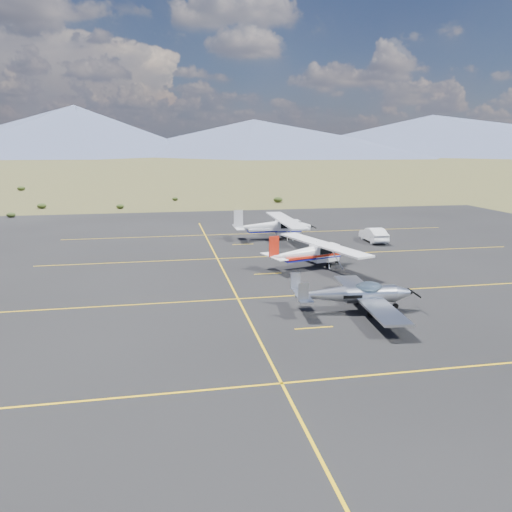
{
  "coord_description": "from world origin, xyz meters",
  "views": [
    {
      "loc": [
        -10.26,
        -26.13,
        8.94
      ],
      "look_at": [
        -4.08,
        6.34,
        1.6
      ],
      "focal_mm": 35.0,
      "sensor_mm": 36.0,
      "label": 1
    }
  ],
  "objects_px": {
    "aircraft_low_wing": "(356,294)",
    "sedan": "(374,235)",
    "aircraft_cessna": "(311,252)",
    "aircraft_plain": "(274,226)"
  },
  "relations": [
    {
      "from": "aircraft_plain",
      "to": "sedan",
      "type": "xyz_separation_m",
      "value": [
        8.94,
        -3.19,
        -0.6
      ]
    },
    {
      "from": "aircraft_cessna",
      "to": "aircraft_plain",
      "type": "xyz_separation_m",
      "value": [
        -0.13,
        11.8,
        0.13
      ]
    },
    {
      "from": "aircraft_low_wing",
      "to": "sedan",
      "type": "relative_size",
      "value": 2.21
    },
    {
      "from": "aircraft_low_wing",
      "to": "sedan",
      "type": "height_order",
      "value": "aircraft_low_wing"
    },
    {
      "from": "aircraft_plain",
      "to": "sedan",
      "type": "relative_size",
      "value": 2.77
    },
    {
      "from": "aircraft_cessna",
      "to": "sedan",
      "type": "bearing_deg",
      "value": 27.83
    },
    {
      "from": "sedan",
      "to": "aircraft_plain",
      "type": "bearing_deg",
      "value": -17.68
    },
    {
      "from": "aircraft_low_wing",
      "to": "aircraft_cessna",
      "type": "xyz_separation_m",
      "value": [
        0.52,
        10.24,
        0.22
      ]
    },
    {
      "from": "aircraft_cessna",
      "to": "aircraft_plain",
      "type": "relative_size",
      "value": 0.9
    },
    {
      "from": "aircraft_low_wing",
      "to": "aircraft_cessna",
      "type": "bearing_deg",
      "value": 91.69
    }
  ]
}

